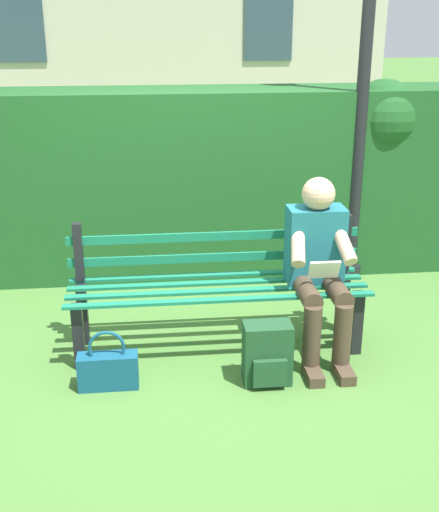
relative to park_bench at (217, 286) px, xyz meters
The scene contains 6 objects.
ground 0.45m from the park_bench, 90.00° to the left, with size 60.00×60.00×0.00m, color #477533.
park_bench is the anchor object (origin of this frame).
person_seated 0.71m from the park_bench, 166.02° to the left, with size 0.44×0.73×1.20m.
hedge_backdrop 1.56m from the park_bench, 96.70° to the right, with size 4.77×0.78×1.68m.
backpack 0.65m from the park_bench, 115.77° to the left, with size 0.30×0.25×0.40m.
handbag 0.94m from the park_bench, 34.12° to the left, with size 0.37×0.13×0.39m.
Camera 1 is at (0.43, 4.05, 2.20)m, focal length 46.05 mm.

